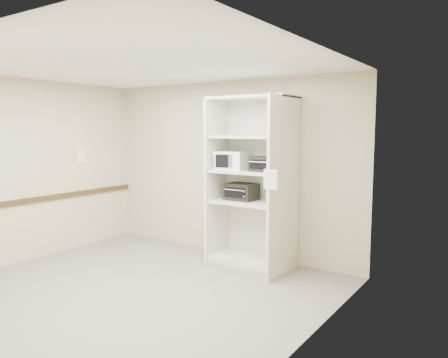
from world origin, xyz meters
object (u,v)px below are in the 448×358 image
Objects in this scene: shelving_unit at (254,187)px; microwave at (231,160)px; toaster_oven_upper at (264,164)px; toaster_oven_lower at (241,192)px.

shelving_unit is 0.53m from microwave.
microwave is at bearing 178.96° from toaster_oven_upper.
shelving_unit is 5.45× the size of microwave.
shelving_unit reaches higher than microwave.
microwave is 1.00× the size of toaster_oven_lower.
toaster_oven_lower is (-0.43, 0.09, -0.43)m from toaster_oven_upper.
toaster_oven_upper is 0.81× the size of toaster_oven_lower.
shelving_unit is at bearing -6.77° from toaster_oven_lower.
toaster_oven_upper is at bearing -10.00° from toaster_oven_lower.
toaster_oven_lower is at bearing 171.20° from shelving_unit.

